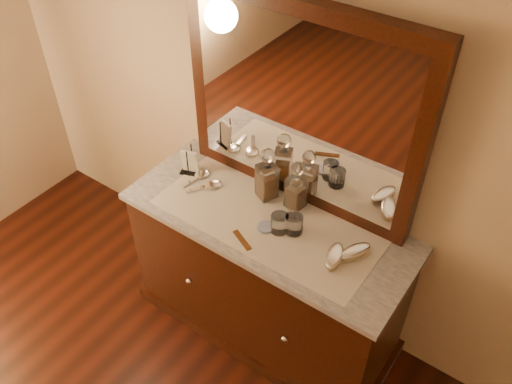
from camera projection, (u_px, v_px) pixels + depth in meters
dresser_cabinet at (267, 277)px, 2.88m from camera, size 1.40×0.55×0.82m
dresser_plinth at (266, 318)px, 3.12m from camera, size 1.46×0.59×0.08m
knob_left at (189, 281)px, 2.81m from camera, size 0.04×0.04×0.04m
knob_right at (285, 339)px, 2.55m from camera, size 0.04×0.04×0.04m
marble_top at (268, 221)px, 2.59m from camera, size 1.44×0.59×0.03m
mirror_frame at (301, 109)px, 2.40m from camera, size 1.20×0.08×1.00m
mirror_glass at (297, 112)px, 2.38m from camera, size 1.06×0.01×0.86m
lace_runner at (266, 221)px, 2.57m from camera, size 1.10×0.45×0.00m
pin_dish at (266, 227)px, 2.53m from camera, size 0.09×0.09×0.01m
comb at (242, 240)px, 2.47m from camera, size 0.13×0.08×0.01m
napkin_rack at (190, 163)px, 2.80m from camera, size 0.12×0.10×0.16m
decanter_left at (267, 178)px, 2.63m from camera, size 0.12×0.12×0.29m
decanter_right at (296, 190)px, 2.58m from camera, size 0.09×0.09×0.27m
brush_near at (334, 257)px, 2.37m from camera, size 0.11×0.18×0.05m
brush_far at (355, 252)px, 2.39m from camera, size 0.13×0.18×0.05m
hand_mirror_outer at (200, 176)px, 2.81m from camera, size 0.08×0.19×0.02m
hand_mirror_inner at (210, 185)px, 2.75m from camera, size 0.15×0.19×0.02m
tumblers at (287, 224)px, 2.49m from camera, size 0.14×0.12×0.09m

